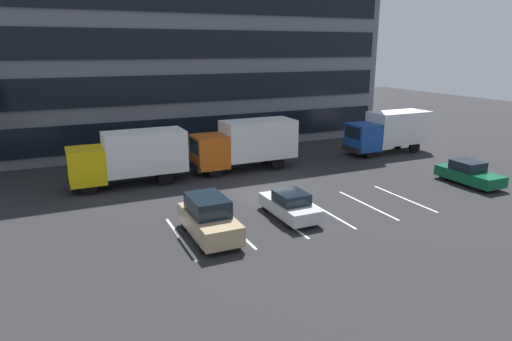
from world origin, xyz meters
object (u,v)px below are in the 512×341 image
(sedan_silver, at_px, (290,205))
(box_truck_orange, at_px, (246,143))
(box_truck_yellow, at_px, (130,156))
(sedan_forest, at_px, (469,173))
(suv_tan, at_px, (209,218))
(box_truck_blue, at_px, (389,130))

(sedan_silver, bearing_deg, box_truck_orange, 79.59)
(box_truck_yellow, xyz_separation_m, sedan_forest, (20.58, -9.42, -1.26))
(suv_tan, bearing_deg, box_truck_yellow, 100.32)
(box_truck_orange, xyz_separation_m, sedan_silver, (-1.85, -10.05, -1.36))
(sedan_forest, bearing_deg, box_truck_orange, 141.03)
(box_truck_yellow, relative_size, box_truck_blue, 1.00)
(box_truck_yellow, bearing_deg, box_truck_blue, 0.63)
(box_truck_blue, relative_size, sedan_forest, 1.75)
(box_truck_blue, xyz_separation_m, suv_tan, (-20.17, -10.57, -1.02))
(box_truck_orange, bearing_deg, box_truck_yellow, -177.72)
(sedan_forest, xyz_separation_m, suv_tan, (-18.70, -0.91, 0.23))
(box_truck_yellow, distance_m, box_truck_blue, 22.05)
(box_truck_yellow, bearing_deg, suv_tan, -79.68)
(box_truck_yellow, height_order, box_truck_blue, box_truck_yellow)
(box_truck_orange, height_order, suv_tan, box_truck_orange)
(box_truck_blue, distance_m, suv_tan, 22.79)
(sedan_forest, bearing_deg, sedan_silver, -178.79)
(box_truck_blue, height_order, suv_tan, box_truck_blue)
(sedan_forest, bearing_deg, box_truck_yellow, 155.41)
(sedan_forest, relative_size, suv_tan, 0.98)
(box_truck_yellow, relative_size, sedan_forest, 1.75)
(sedan_forest, height_order, suv_tan, suv_tan)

